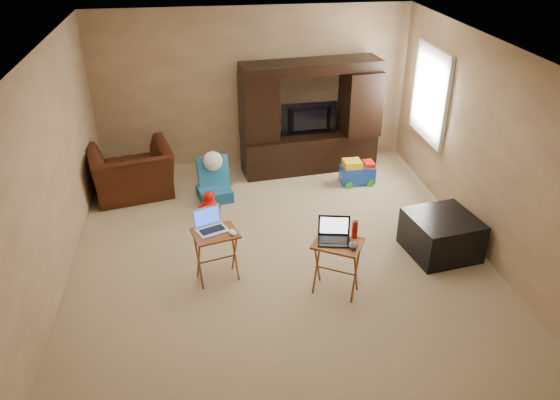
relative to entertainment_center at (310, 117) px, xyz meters
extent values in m
plane|color=#D1B791|center=(-0.84, -2.27, -0.88)|extent=(5.50, 5.50, 0.00)
plane|color=silver|center=(-0.84, -2.27, 1.62)|extent=(5.50, 5.50, 0.00)
plane|color=tan|center=(-0.84, 0.48, 0.37)|extent=(5.00, 0.00, 5.00)
plane|color=tan|center=(-0.84, -5.02, 0.37)|extent=(5.00, 0.00, 5.00)
plane|color=tan|center=(-3.34, -2.27, 0.37)|extent=(0.00, 5.50, 5.50)
plane|color=tan|center=(1.66, -2.27, 0.37)|extent=(0.00, 5.50, 5.50)
plane|color=white|center=(1.64, -0.72, 0.52)|extent=(0.00, 1.20, 1.20)
cube|color=white|center=(1.62, -0.72, 0.52)|extent=(0.06, 1.14, 1.34)
cube|color=black|center=(0.00, 0.00, 0.00)|extent=(2.20, 0.77, 1.76)
imported|color=black|center=(0.00, -0.04, -0.04)|extent=(0.90, 0.17, 0.51)
imported|color=#481B0F|center=(-2.74, -0.52, -0.51)|extent=(1.33, 1.23, 0.74)
cube|color=black|center=(1.13, -2.64, -0.63)|extent=(0.88, 0.88, 0.50)
cube|color=#9A4A25|center=(-1.61, -2.79, -0.56)|extent=(0.57, 0.50, 0.63)
cube|color=#9F5D26|center=(-0.33, -3.22, -0.56)|extent=(0.63, 0.60, 0.65)
cube|color=silver|center=(-1.64, -2.76, -0.13)|extent=(0.41, 0.38, 0.24)
cube|color=black|center=(-0.37, -3.20, -0.11)|extent=(0.39, 0.34, 0.24)
ellipsoid|color=white|center=(-1.42, -2.86, -0.22)|extent=(0.12, 0.15, 0.05)
ellipsoid|color=#3E3E43|center=(-0.20, -3.34, -0.20)|extent=(0.12, 0.15, 0.05)
cylinder|color=red|center=(-0.13, -3.14, -0.13)|extent=(0.06, 0.06, 0.20)
camera|label=1|loc=(-1.66, -7.96, 2.94)|focal=35.00mm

